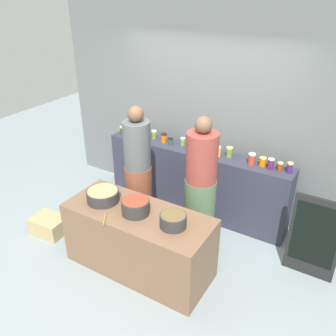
# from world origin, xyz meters

# --- Properties ---
(ground) EXTENTS (12.00, 12.00, 0.00)m
(ground) POSITION_xyz_m (0.00, 0.00, 0.00)
(ground) COLOR gray
(storefront_wall) EXTENTS (4.80, 0.12, 3.00)m
(storefront_wall) POSITION_xyz_m (0.00, 1.45, 1.50)
(storefront_wall) COLOR slate
(storefront_wall) RESTS_ON ground
(display_shelf) EXTENTS (2.70, 0.36, 0.99)m
(display_shelf) POSITION_xyz_m (0.00, 1.10, 0.49)
(display_shelf) COLOR #2E2F3F
(display_shelf) RESTS_ON ground
(prep_table) EXTENTS (1.70, 0.70, 0.79)m
(prep_table) POSITION_xyz_m (0.00, -0.30, 0.39)
(prep_table) COLOR brown
(prep_table) RESTS_ON ground
(preserve_jar_0) EXTENTS (0.09, 0.09, 0.11)m
(preserve_jar_0) POSITION_xyz_m (-1.25, 1.08, 1.04)
(preserve_jar_0) COLOR #2E4520
(preserve_jar_0) RESTS_ON display_shelf
(preserve_jar_1) EXTENTS (0.09, 0.09, 0.11)m
(preserve_jar_1) POSITION_xyz_m (-1.09, 1.08, 1.04)
(preserve_jar_1) COLOR #3C4D39
(preserve_jar_1) RESTS_ON display_shelf
(preserve_jar_2) EXTENTS (0.07, 0.07, 0.13)m
(preserve_jar_2) POSITION_xyz_m (-0.83, 1.08, 1.05)
(preserve_jar_2) COLOR #4E124F
(preserve_jar_2) RESTS_ON display_shelf
(preserve_jar_3) EXTENTS (0.08, 0.08, 0.13)m
(preserve_jar_3) POSITION_xyz_m (-0.72, 1.15, 1.05)
(preserve_jar_3) COLOR olive
(preserve_jar_3) RESTS_ON display_shelf
(preserve_jar_4) EXTENTS (0.09, 0.09, 0.13)m
(preserve_jar_4) POSITION_xyz_m (-0.53, 1.11, 1.05)
(preserve_jar_4) COLOR #DD5D0F
(preserve_jar_4) RESTS_ON display_shelf
(preserve_jar_5) EXTENTS (0.07, 0.07, 0.10)m
(preserve_jar_5) POSITION_xyz_m (-0.40, 1.09, 1.04)
(preserve_jar_5) COLOR #294F3C
(preserve_jar_5) RESTS_ON display_shelf
(preserve_jar_6) EXTENTS (0.07, 0.07, 0.11)m
(preserve_jar_6) POSITION_xyz_m (-0.25, 1.17, 1.04)
(preserve_jar_6) COLOR #609A2D
(preserve_jar_6) RESTS_ON display_shelf
(preserve_jar_7) EXTENTS (0.09, 0.09, 0.11)m
(preserve_jar_7) POSITION_xyz_m (-0.05, 1.13, 1.04)
(preserve_jar_7) COLOR #8E360F
(preserve_jar_7) RESTS_ON display_shelf
(preserve_jar_8) EXTENTS (0.07, 0.07, 0.14)m
(preserve_jar_8) POSITION_xyz_m (0.06, 1.16, 1.06)
(preserve_jar_8) COLOR #54224A
(preserve_jar_8) RESTS_ON display_shelf
(preserve_jar_9) EXTENTS (0.08, 0.08, 0.13)m
(preserve_jar_9) POSITION_xyz_m (0.32, 1.10, 1.05)
(preserve_jar_9) COLOR gold
(preserve_jar_9) RESTS_ON display_shelf
(preserve_jar_10) EXTENTS (0.09, 0.09, 0.14)m
(preserve_jar_10) POSITION_xyz_m (0.46, 1.15, 1.05)
(preserve_jar_10) COLOR olive
(preserve_jar_10) RESTS_ON display_shelf
(preserve_jar_11) EXTENTS (0.09, 0.09, 0.15)m
(preserve_jar_11) POSITION_xyz_m (0.79, 1.09, 1.06)
(preserve_jar_11) COLOR #B63B27
(preserve_jar_11) RESTS_ON display_shelf
(preserve_jar_12) EXTENTS (0.09, 0.09, 0.12)m
(preserve_jar_12) POSITION_xyz_m (0.93, 1.12, 1.04)
(preserve_jar_12) COLOR orange
(preserve_jar_12) RESTS_ON display_shelf
(preserve_jar_13) EXTENTS (0.08, 0.08, 0.14)m
(preserve_jar_13) POSITION_xyz_m (1.04, 1.09, 1.06)
(preserve_jar_13) COLOR #591C4E
(preserve_jar_13) RESTS_ON display_shelf
(preserve_jar_14) EXTENTS (0.07, 0.07, 0.11)m
(preserve_jar_14) POSITION_xyz_m (1.15, 1.11, 1.04)
(preserve_jar_14) COLOR #863A10
(preserve_jar_14) RESTS_ON display_shelf
(preserve_jar_15) EXTENTS (0.07, 0.07, 0.13)m
(preserve_jar_15) POSITION_xyz_m (1.26, 1.11, 1.05)
(preserve_jar_15) COLOR #401F5F
(preserve_jar_15) RESTS_ON display_shelf
(cooking_pot_left) EXTENTS (0.38, 0.38, 0.14)m
(cooking_pot_left) POSITION_xyz_m (-0.48, -0.31, 0.86)
(cooking_pot_left) COLOR #2D2D2D
(cooking_pot_left) RESTS_ON prep_table
(cooking_pot_center) EXTENTS (0.31, 0.31, 0.16)m
(cooking_pot_center) POSITION_xyz_m (-0.01, -0.32, 0.87)
(cooking_pot_center) COLOR #2D2D2D
(cooking_pot_center) RESTS_ON prep_table
(cooking_pot_right) EXTENTS (0.28, 0.28, 0.14)m
(cooking_pot_right) POSITION_xyz_m (0.46, -0.31, 0.86)
(cooking_pot_right) COLOR #2D2D2D
(cooking_pot_right) RESTS_ON prep_table
(wooden_spoon) EXTENTS (0.14, 0.20, 0.02)m
(wooden_spoon) POSITION_xyz_m (-0.23, -0.59, 0.80)
(wooden_spoon) COLOR #9E703D
(wooden_spoon) RESTS_ON prep_table
(cook_with_tongs) EXTENTS (0.35, 0.35, 1.77)m
(cook_with_tongs) POSITION_xyz_m (-0.41, 0.30, 0.81)
(cook_with_tongs) COLOR brown
(cook_with_tongs) RESTS_ON ground
(cook_in_cap) EXTENTS (0.38, 0.38, 1.76)m
(cook_in_cap) POSITION_xyz_m (0.41, 0.41, 0.80)
(cook_in_cap) COLOR #496345
(cook_in_cap) RESTS_ON ground
(bread_crate) EXTENTS (0.48, 0.36, 0.23)m
(bread_crate) POSITION_xyz_m (-1.44, -0.39, 0.12)
(bread_crate) COLOR tan
(bread_crate) RESTS_ON ground
(chalkboard_sign) EXTENTS (0.56, 0.05, 1.03)m
(chalkboard_sign) POSITION_xyz_m (1.74, 0.62, 0.52)
(chalkboard_sign) COLOR black
(chalkboard_sign) RESTS_ON ground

